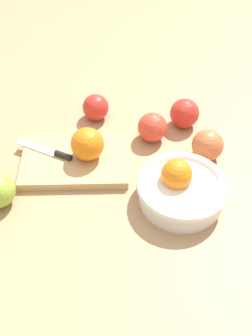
{
  "coord_description": "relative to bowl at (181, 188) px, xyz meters",
  "views": [
    {
      "loc": [
        -0.16,
        0.67,
        0.73
      ],
      "look_at": [
        -0.05,
        0.03,
        0.04
      ],
      "focal_mm": 43.76,
      "sensor_mm": 36.0,
      "label": 1
    }
  ],
  "objects": [
    {
      "name": "apple_front_left",
      "position": [
        -0.05,
        -0.15,
        0.0
      ],
      "size": [
        0.08,
        0.08,
        0.08
      ],
      "primitive_type": "sphere",
      "color": "#CC6638",
      "rests_on": "ground_plane"
    },
    {
      "name": "orange_on_board",
      "position": [
        0.23,
        -0.08,
        0.03
      ],
      "size": [
        0.08,
        0.08,
        0.08
      ],
      "primitive_type": "sphere",
      "color": "orange",
      "rests_on": "cutting_board"
    },
    {
      "name": "apple_front_left_3",
      "position": [
        0.01,
        -0.26,
        0.0
      ],
      "size": [
        0.08,
        0.08,
        0.08
      ],
      "primitive_type": "sphere",
      "color": "red",
      "rests_on": "ground_plane"
    },
    {
      "name": "cutting_board",
      "position": [
        0.26,
        -0.06,
        -0.03
      ],
      "size": [
        0.29,
        0.21,
        0.02
      ],
      "primitive_type": "cube",
      "rotation": [
        0.0,
        0.0,
        0.2
      ],
      "color": "tan",
      "rests_on": "ground_plane"
    },
    {
      "name": "ground_plane",
      "position": [
        0.18,
        -0.06,
        -0.04
      ],
      "size": [
        2.4,
        2.4,
        0.0
      ],
      "primitive_type": "plane",
      "color": "tan"
    },
    {
      "name": "knife",
      "position": [
        0.32,
        -0.07,
        -0.01
      ],
      "size": [
        0.15,
        0.06,
        0.01
      ],
      "color": "silver",
      "rests_on": "cutting_board"
    },
    {
      "name": "apple_front_left_2",
      "position": [
        0.09,
        -0.19,
        0.0
      ],
      "size": [
        0.08,
        0.08,
        0.08
      ],
      "primitive_type": "sphere",
      "color": "#D6422D",
      "rests_on": "ground_plane"
    },
    {
      "name": "apple_front_right",
      "position": [
        0.25,
        -0.25,
        -0.0
      ],
      "size": [
        0.07,
        0.07,
        0.07
      ],
      "primitive_type": "sphere",
      "color": "red",
      "rests_on": "ground_plane"
    },
    {
      "name": "bowl",
      "position": [
        0.0,
        0.0,
        0.0
      ],
      "size": [
        0.2,
        0.2,
        0.1
      ],
      "color": "white",
      "rests_on": "ground_plane"
    }
  ]
}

